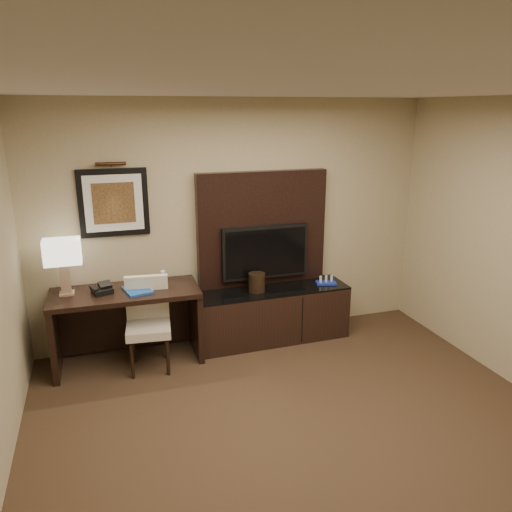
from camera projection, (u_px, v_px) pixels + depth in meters
name	position (u px, v px, depth m)	size (l,w,h in m)	color
floor	(327.00, 470.00, 3.72)	(4.50, 5.00, 0.01)	#362418
ceiling	(346.00, 88.00, 2.94)	(4.50, 5.00, 0.01)	silver
wall_back	(235.00, 222.00, 5.61)	(4.50, 0.01, 2.70)	tan
desk	(128.00, 327.00, 5.19)	(1.49, 0.64, 0.80)	black
credenza	(270.00, 314.00, 5.73)	(1.80, 0.50, 0.62)	black
tv_wall_panel	(262.00, 228.00, 5.67)	(1.50, 0.12, 1.30)	black
tv	(265.00, 252.00, 5.65)	(1.00, 0.08, 0.60)	black
artwork	(114.00, 203.00, 5.12)	(0.70, 0.04, 0.70)	black
picture_light	(111.00, 164.00, 4.97)	(0.04, 0.04, 0.30)	#3D2313
desk_chair	(149.00, 328.00, 5.04)	(0.43, 0.50, 0.91)	beige
table_lamp	(64.00, 265.00, 4.89)	(0.38, 0.21, 0.61)	#9C7961
desk_phone	(102.00, 289.00, 5.00)	(0.18, 0.17, 0.09)	black
blue_folder	(137.00, 290.00, 5.07)	(0.24, 0.32, 0.02)	#174798
book	(133.00, 282.00, 5.01)	(0.16, 0.02, 0.21)	beige
water_bottle	(163.00, 279.00, 5.19)	(0.06, 0.06, 0.17)	#A9B8C0
ice_bucket	(257.00, 282.00, 5.55)	(0.19, 0.19, 0.21)	black
minibar_tray	(326.00, 280.00, 5.80)	(0.23, 0.14, 0.08)	#192FA7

